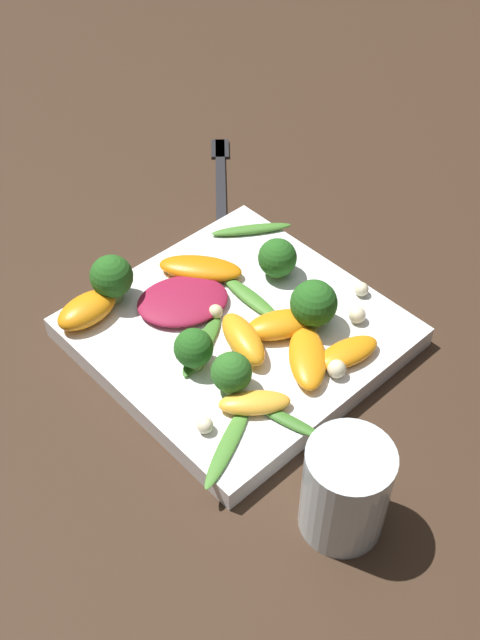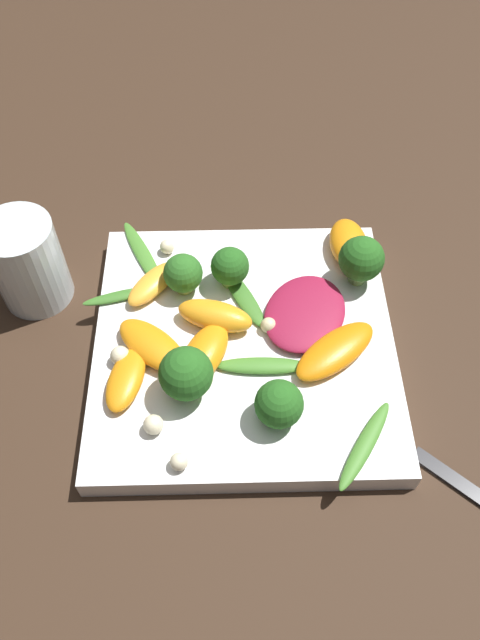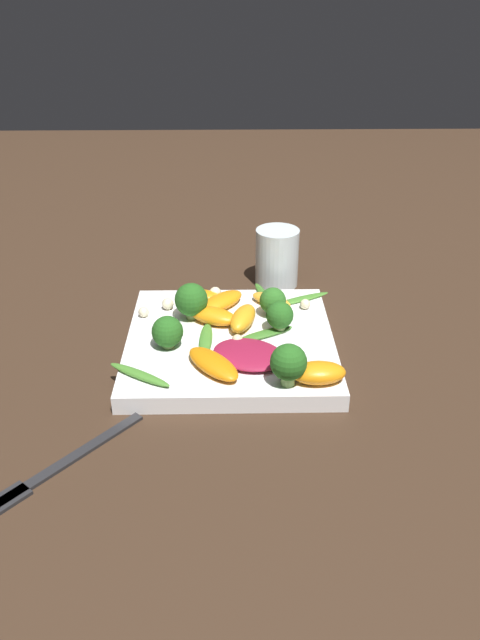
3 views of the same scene
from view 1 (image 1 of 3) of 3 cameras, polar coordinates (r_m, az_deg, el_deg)
name	(u,v)px [view 1 (image 1 of 3)]	position (r m, az deg, el deg)	size (l,w,h in m)	color
ground_plane	(238,340)	(0.68, -0.17, -1.53)	(2.40, 2.40, 0.00)	#382619
plate	(238,332)	(0.67, -0.17, -0.93)	(0.25, 0.25, 0.02)	white
drinking_glass	(345,490)	(0.54, 8.03, -12.69)	(0.06, 0.06, 0.08)	silver
fork	(220,171)	(0.88, -1.50, 11.32)	(0.12, 0.14, 0.01)	#262628
radicchio_leaf_0	(183,301)	(0.68, -4.38, 1.47)	(0.10, 0.10, 0.01)	maroon
orange_segment_0	(254,403)	(0.60, 1.11, -6.33)	(0.06, 0.05, 0.01)	#FCAD33
orange_segment_1	(243,339)	(0.64, 0.24, -1.45)	(0.04, 0.07, 0.02)	orange
orange_segment_2	(87,310)	(0.67, -11.59, 0.77)	(0.06, 0.04, 0.02)	orange
orange_segment_3	(307,357)	(0.63, 5.15, -2.83)	(0.07, 0.07, 0.02)	orange
orange_segment_4	(280,325)	(0.65, 3.10, -0.35)	(0.07, 0.06, 0.02)	orange
orange_segment_5	(200,268)	(0.71, -3.03, 3.96)	(0.07, 0.08, 0.02)	orange
orange_segment_6	(348,352)	(0.64, 8.23, -2.46)	(0.06, 0.04, 0.01)	orange
broccoli_floret_0	(231,373)	(0.60, -0.66, -4.07)	(0.03, 0.03, 0.04)	#7A9E51
broccoli_floret_1	(314,304)	(0.65, 5.63, 1.23)	(0.04, 0.04, 0.05)	#7A9E51
broccoli_floret_2	(112,277)	(0.68, -9.75, 3.22)	(0.04, 0.04, 0.05)	#84AD5B
broccoli_floret_3	(277,258)	(0.70, 2.86, 4.72)	(0.04, 0.04, 0.04)	#7A9E51
broccoli_floret_4	(194,349)	(0.62, -3.55, -2.21)	(0.03, 0.03, 0.04)	#84AD5B
arugula_sprig_0	(251,229)	(0.76, 0.87, 6.92)	(0.08, 0.06, 0.01)	#47842D
arugula_sprig_1	(229,442)	(0.58, -0.84, -9.27)	(0.09, 0.05, 0.00)	#47842D
arugula_sprig_2	(200,344)	(0.65, -3.09, -1.83)	(0.07, 0.05, 0.01)	#3D7528
arugula_sprig_3	(251,298)	(0.68, 0.81, 1.70)	(0.02, 0.08, 0.01)	#47842D
arugula_sprig_4	(287,420)	(0.59, 3.60, -7.62)	(0.03, 0.07, 0.01)	#3D7528
macadamia_nut_0	(337,369)	(0.62, 7.38, -3.72)	(0.02, 0.02, 0.02)	beige
macadamia_nut_1	(216,312)	(0.67, -1.87, 0.64)	(0.01, 0.01, 0.01)	beige
macadamia_nut_2	(205,425)	(0.59, -2.68, -8.02)	(0.01, 0.01, 0.01)	beige
macadamia_nut_3	(361,289)	(0.70, 9.24, 2.33)	(0.01, 0.01, 0.01)	beige
macadamia_nut_4	(357,315)	(0.67, 8.92, 0.38)	(0.02, 0.02, 0.02)	beige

